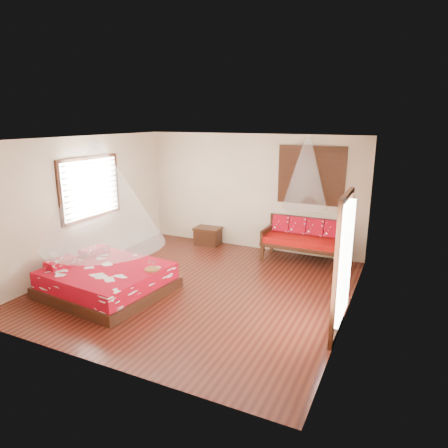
{
  "coord_description": "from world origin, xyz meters",
  "views": [
    {
      "loc": [
        3.5,
        -6.22,
        3.16
      ],
      "look_at": [
        0.28,
        0.58,
        1.15
      ],
      "focal_mm": 32.0,
      "sensor_mm": 36.0,
      "label": 1
    }
  ],
  "objects": [
    {
      "name": "shutter_panel",
      "position": [
        1.44,
        2.72,
        1.9
      ],
      "size": [
        1.52,
        0.06,
        1.32
      ],
      "color": "black",
      "rests_on": "wall_back"
    },
    {
      "name": "storage_chest",
      "position": [
        -1.06,
        2.45,
        0.23
      ],
      "size": [
        0.68,
        0.51,
        0.46
      ],
      "rotation": [
        0.0,
        0.0,
        0.04
      ],
      "color": "black",
      "rests_on": "floor"
    },
    {
      "name": "bed",
      "position": [
        -1.41,
        -0.94,
        0.25
      ],
      "size": [
        2.24,
        2.06,
        0.64
      ],
      "rotation": [
        0.0,
        0.0,
        -0.1
      ],
      "color": "black",
      "rests_on": "floor"
    },
    {
      "name": "mosquito_net_main",
      "position": [
        -1.39,
        -0.94,
        1.85
      ],
      "size": [
        2.18,
        2.18,
        1.8
      ],
      "primitive_type": "cone",
      "color": "white",
      "rests_on": "ceiling"
    },
    {
      "name": "window_left",
      "position": [
        -2.71,
        0.2,
        1.7
      ],
      "size": [
        0.1,
        1.74,
        1.34
      ],
      "color": "black",
      "rests_on": "wall_left"
    },
    {
      "name": "mosquito_net_daybed",
      "position": [
        1.44,
        2.25,
        2.0
      ],
      "size": [
        0.98,
        0.98,
        1.5
      ],
      "primitive_type": "cone",
      "color": "white",
      "rests_on": "ceiling"
    },
    {
      "name": "wine_tray",
      "position": [
        -0.55,
        -0.69,
        0.56
      ],
      "size": [
        0.26,
        0.26,
        0.21
      ],
      "rotation": [
        0.0,
        0.0,
        0.18
      ],
      "color": "brown",
      "rests_on": "bed"
    },
    {
      "name": "room",
      "position": [
        0.0,
        0.0,
        1.4
      ],
      "size": [
        5.54,
        5.54,
        2.84
      ],
      "color": "black",
      "rests_on": "ground"
    },
    {
      "name": "glazed_door",
      "position": [
        2.72,
        -0.6,
        1.07
      ],
      "size": [
        0.08,
        1.02,
        2.16
      ],
      "color": "black",
      "rests_on": "floor"
    },
    {
      "name": "daybed",
      "position": [
        1.44,
        2.38,
        0.52
      ],
      "size": [
        1.8,
        0.8,
        0.95
      ],
      "color": "black",
      "rests_on": "floor"
    }
  ]
}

